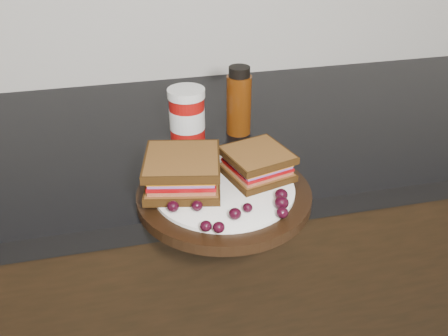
# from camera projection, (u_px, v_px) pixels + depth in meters

# --- Properties ---
(base_cabinets) EXTENTS (3.96, 0.58, 0.86)m
(base_cabinets) POSITION_uv_depth(u_px,v_px,m) (114.00, 310.00, 1.23)
(base_cabinets) COLOR black
(base_cabinets) RESTS_ON ground_plane
(countertop) EXTENTS (3.98, 0.60, 0.04)m
(countertop) POSITION_uv_depth(u_px,v_px,m) (88.00, 149.00, 1.00)
(countertop) COLOR black
(countertop) RESTS_ON base_cabinets
(plate) EXTENTS (0.28, 0.28, 0.02)m
(plate) POSITION_uv_depth(u_px,v_px,m) (224.00, 195.00, 0.80)
(plate) COLOR black
(plate) RESTS_ON countertop
(sandwich_left) EXTENTS (0.14, 0.14, 0.05)m
(sandwich_left) POSITION_uv_depth(u_px,v_px,m) (183.00, 172.00, 0.78)
(sandwich_left) COLOR brown
(sandwich_left) RESTS_ON plate
(sandwich_right) EXTENTS (0.12, 0.12, 0.04)m
(sandwich_right) POSITION_uv_depth(u_px,v_px,m) (257.00, 164.00, 0.82)
(sandwich_right) COLOR brown
(sandwich_right) RESTS_ON plate
(grape_0) EXTENTS (0.02, 0.02, 0.02)m
(grape_0) POSITION_uv_depth(u_px,v_px,m) (173.00, 206.00, 0.73)
(grape_0) COLOR black
(grape_0) RESTS_ON plate
(grape_1) EXTENTS (0.02, 0.02, 0.02)m
(grape_1) POSITION_uv_depth(u_px,v_px,m) (197.00, 206.00, 0.74)
(grape_1) COLOR black
(grape_1) RESTS_ON plate
(grape_2) EXTENTS (0.02, 0.02, 0.02)m
(grape_2) POSITION_uv_depth(u_px,v_px,m) (206.00, 226.00, 0.69)
(grape_2) COLOR black
(grape_2) RESTS_ON plate
(grape_3) EXTENTS (0.02, 0.02, 0.02)m
(grape_3) POSITION_uv_depth(u_px,v_px,m) (219.00, 227.00, 0.69)
(grape_3) COLOR black
(grape_3) RESTS_ON plate
(grape_4) EXTENTS (0.02, 0.02, 0.02)m
(grape_4) POSITION_uv_depth(u_px,v_px,m) (235.00, 214.00, 0.72)
(grape_4) COLOR black
(grape_4) RESTS_ON plate
(grape_5) EXTENTS (0.02, 0.02, 0.01)m
(grape_5) POSITION_uv_depth(u_px,v_px,m) (248.00, 208.00, 0.73)
(grape_5) COLOR black
(grape_5) RESTS_ON plate
(grape_6) EXTENTS (0.02, 0.02, 0.02)m
(grape_6) POSITION_uv_depth(u_px,v_px,m) (282.00, 213.00, 0.72)
(grape_6) COLOR black
(grape_6) RESTS_ON plate
(grape_7) EXTENTS (0.02, 0.02, 0.02)m
(grape_7) POSITION_uv_depth(u_px,v_px,m) (282.00, 203.00, 0.74)
(grape_7) COLOR black
(grape_7) RESTS_ON plate
(grape_8) EXTENTS (0.02, 0.02, 0.02)m
(grape_8) POSITION_uv_depth(u_px,v_px,m) (281.00, 195.00, 0.76)
(grape_8) COLOR black
(grape_8) RESTS_ON plate
(grape_9) EXTENTS (0.02, 0.02, 0.02)m
(grape_9) POSITION_uv_depth(u_px,v_px,m) (262.00, 182.00, 0.79)
(grape_9) COLOR black
(grape_9) RESTS_ON plate
(grape_10) EXTENTS (0.02, 0.02, 0.02)m
(grape_10) POSITION_uv_depth(u_px,v_px,m) (271.00, 170.00, 0.82)
(grape_10) COLOR black
(grape_10) RESTS_ON plate
(grape_11) EXTENTS (0.02, 0.02, 0.02)m
(grape_11) POSITION_uv_depth(u_px,v_px,m) (248.00, 168.00, 0.83)
(grape_11) COLOR black
(grape_11) RESTS_ON plate
(grape_12) EXTENTS (0.02, 0.02, 0.02)m
(grape_12) POSITION_uv_depth(u_px,v_px,m) (243.00, 163.00, 0.84)
(grape_12) COLOR black
(grape_12) RESTS_ON plate
(grape_13) EXTENTS (0.02, 0.02, 0.02)m
(grape_13) POSITION_uv_depth(u_px,v_px,m) (178.00, 172.00, 0.82)
(grape_13) COLOR black
(grape_13) RESTS_ON plate
(grape_14) EXTENTS (0.01, 0.01, 0.01)m
(grape_14) POSITION_uv_depth(u_px,v_px,m) (177.00, 183.00, 0.79)
(grape_14) COLOR black
(grape_14) RESTS_ON plate
(grape_15) EXTENTS (0.02, 0.02, 0.02)m
(grape_15) POSITION_uv_depth(u_px,v_px,m) (181.00, 189.00, 0.78)
(grape_15) COLOR black
(grape_15) RESTS_ON plate
(grape_16) EXTENTS (0.02, 0.02, 0.02)m
(grape_16) POSITION_uv_depth(u_px,v_px,m) (181.00, 174.00, 0.82)
(grape_16) COLOR black
(grape_16) RESTS_ON plate
(grape_17) EXTENTS (0.02, 0.02, 0.02)m
(grape_17) POSITION_uv_depth(u_px,v_px,m) (183.00, 180.00, 0.80)
(grape_17) COLOR black
(grape_17) RESTS_ON plate
(grape_18) EXTENTS (0.02, 0.02, 0.02)m
(grape_18) POSITION_uv_depth(u_px,v_px,m) (170.00, 191.00, 0.77)
(grape_18) COLOR black
(grape_18) RESTS_ON plate
(condiment_jar) EXTENTS (0.07, 0.07, 0.11)m
(condiment_jar) POSITION_uv_depth(u_px,v_px,m) (187.00, 115.00, 0.96)
(condiment_jar) COLOR #9A0E0B
(condiment_jar) RESTS_ON countertop
(oil_bottle) EXTENTS (0.06, 0.06, 0.14)m
(oil_bottle) POSITION_uv_depth(u_px,v_px,m) (239.00, 101.00, 0.98)
(oil_bottle) COLOR #492007
(oil_bottle) RESTS_ON countertop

